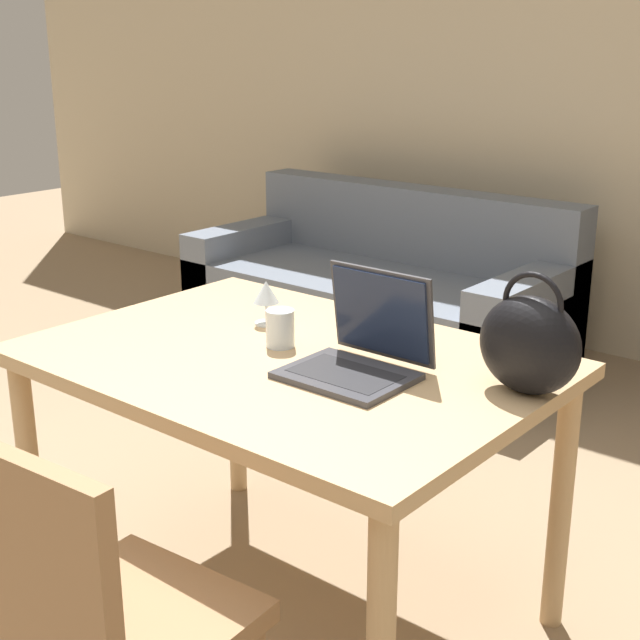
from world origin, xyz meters
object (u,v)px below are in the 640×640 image
(couch, at_px, (379,296))
(handbag, at_px, (530,344))
(chair, at_px, (95,618))
(laptop, at_px, (363,346))
(wine_glass, at_px, (266,294))
(drinking_glass, at_px, (280,328))

(couch, height_order, handbag, handbag)
(chair, height_order, handbag, handbag)
(chair, relative_size, handbag, 3.07)
(laptop, bearing_deg, wine_glass, 163.84)
(chair, bearing_deg, drinking_glass, 104.07)
(wine_glass, bearing_deg, drinking_glass, -36.49)
(chair, relative_size, drinking_glass, 8.82)
(chair, relative_size, wine_glass, 6.95)
(drinking_glass, height_order, handbag, handbag)
(laptop, height_order, handbag, handbag)
(drinking_glass, bearing_deg, wine_glass, 143.51)
(laptop, bearing_deg, handbag, 19.53)
(couch, height_order, laptop, laptop)
(couch, distance_m, wine_glass, 2.15)
(couch, height_order, drinking_glass, drinking_glass)
(couch, xyz_separation_m, laptop, (1.37, -1.98, 0.56))
(wine_glass, distance_m, handbag, 0.83)
(chair, distance_m, wine_glass, 1.12)
(laptop, distance_m, handbag, 0.41)
(laptop, height_order, drinking_glass, laptop)
(chair, xyz_separation_m, drinking_glass, (-0.28, 0.85, 0.32))
(drinking_glass, bearing_deg, handbag, 10.59)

